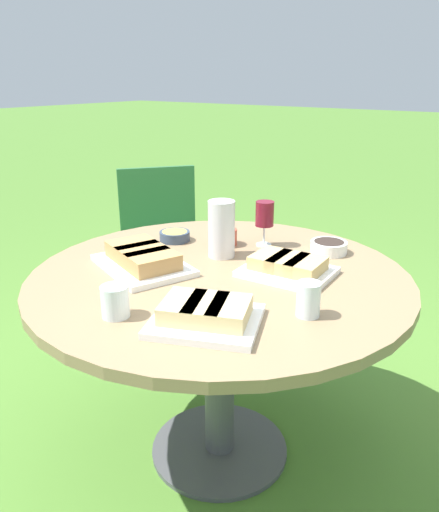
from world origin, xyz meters
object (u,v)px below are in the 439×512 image
at_px(dining_table, 220,302).
at_px(chair_near_right, 162,234).
at_px(wine_glass, 265,215).
at_px(water_pitcher, 221,229).

height_order(dining_table, chair_near_right, chair_near_right).
distance_m(dining_table, wine_glass, 0.41).
relative_size(dining_table, wine_glass, 7.25).
relative_size(chair_near_right, water_pitcher, 4.25).
xyz_separation_m(water_pitcher, wine_glass, (-0.06, -0.20, 0.02)).
bearing_deg(water_pitcher, dining_table, 123.55).
bearing_deg(dining_table, chair_near_right, -37.91).
bearing_deg(water_pitcher, wine_glass, -108.20).
bearing_deg(dining_table, wine_glass, -85.41).
height_order(chair_near_right, water_pitcher, water_pitcher).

